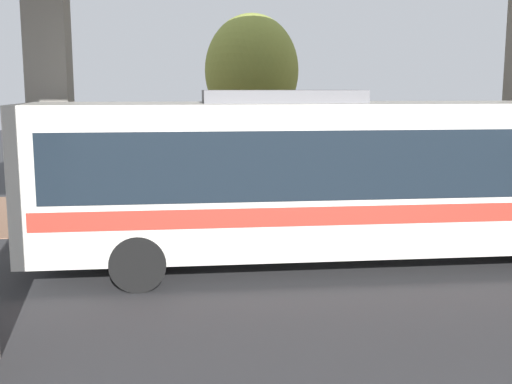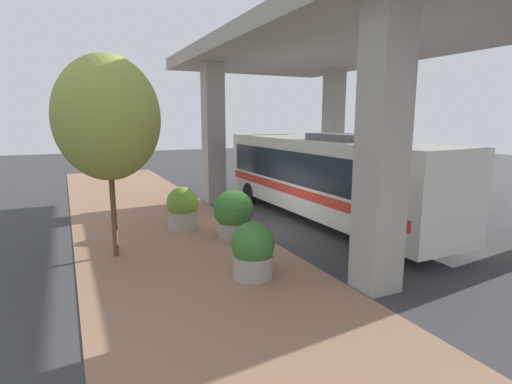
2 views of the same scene
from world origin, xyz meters
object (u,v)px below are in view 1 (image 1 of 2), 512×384
planter_middle (331,185)px  planter_back (279,192)px  street_tree_near (252,71)px  bus (343,172)px  fire_hydrant (188,203)px  planter_front (145,194)px

planter_middle → planter_back: bearing=-51.7°
planter_middle → street_tree_near: 4.61m
planter_middle → street_tree_near: bearing=-142.7°
bus → street_tree_near: (-8.01, -0.93, 2.15)m
fire_hydrant → street_tree_near: street_tree_near is taller
fire_hydrant → street_tree_near: 5.31m
planter_front → street_tree_near: 5.54m
planter_middle → planter_back: planter_back is taller
bus → fire_hydrant: 5.73m
bus → planter_back: 4.27m
planter_front → street_tree_near: bearing=132.9°
bus → planter_front: size_ratio=8.29×
planter_front → planter_middle: (-0.41, 5.21, 0.09)m
planter_back → planter_front: bearing=-104.6°
planter_front → planter_middle: size_ratio=0.92×
bus → fire_hydrant: (-4.66, -3.02, -1.39)m
bus → planter_middle: 5.63m
bus → street_tree_near: street_tree_near is taller
planter_middle → street_tree_near: (-2.60, -1.98, 3.26)m
planter_front → planter_back: size_ratio=0.89×
planter_front → planter_middle: planter_middle is taller
planter_back → planter_middle: bearing=128.3°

